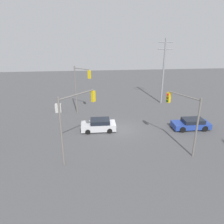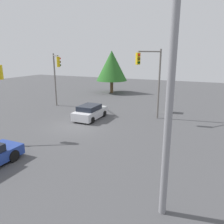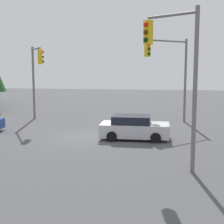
{
  "view_description": "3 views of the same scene",
  "coord_description": "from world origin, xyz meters",
  "px_view_note": "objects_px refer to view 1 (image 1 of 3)",
  "views": [
    {
      "loc": [
        -3.37,
        -23.82,
        11.56
      ],
      "look_at": [
        -1.0,
        0.8,
        2.02
      ],
      "focal_mm": 35.0,
      "sensor_mm": 36.0,
      "label": 1
    },
    {
      "loc": [
        15.71,
        10.63,
        6.25
      ],
      "look_at": [
        -1.63,
        2.9,
        1.25
      ],
      "focal_mm": 35.0,
      "sensor_mm": 36.0,
      "label": 2
    },
    {
      "loc": [
        -4.22,
        20.35,
        4.51
      ],
      "look_at": [
        -1.5,
        1.27,
        1.79
      ],
      "focal_mm": 55.0,
      "sensor_mm": 36.0,
      "label": 3
    }
  ],
  "objects_px": {
    "sedan_blue": "(191,124)",
    "electrical_cabinet": "(58,108)",
    "traffic_signal_cross": "(75,114)",
    "sedan_silver": "(99,125)",
    "traffic_signal_aux": "(81,83)",
    "traffic_signal_main": "(184,112)"
  },
  "relations": [
    {
      "from": "traffic_signal_main",
      "to": "electrical_cabinet",
      "type": "xyz_separation_m",
      "value": [
        -13.68,
        11.99,
        -3.42
      ]
    },
    {
      "from": "sedan_silver",
      "to": "sedan_blue",
      "type": "distance_m",
      "value": 11.27
    },
    {
      "from": "sedan_blue",
      "to": "sedan_silver",
      "type": "bearing_deg",
      "value": 86.9
    },
    {
      "from": "sedan_blue",
      "to": "electrical_cabinet",
      "type": "relative_size",
      "value": 3.57
    },
    {
      "from": "traffic_signal_main",
      "to": "electrical_cabinet",
      "type": "relative_size",
      "value": 4.71
    },
    {
      "from": "sedan_blue",
      "to": "traffic_signal_cross",
      "type": "xyz_separation_m",
      "value": [
        -13.53,
        -5.05,
        3.76
      ]
    },
    {
      "from": "sedan_silver",
      "to": "electrical_cabinet",
      "type": "xyz_separation_m",
      "value": [
        -5.66,
        6.74,
        -0.06
      ]
    },
    {
      "from": "traffic_signal_cross",
      "to": "electrical_cabinet",
      "type": "bearing_deg",
      "value": 60.38
    },
    {
      "from": "sedan_blue",
      "to": "traffic_signal_main",
      "type": "height_order",
      "value": "traffic_signal_main"
    },
    {
      "from": "traffic_signal_aux",
      "to": "electrical_cabinet",
      "type": "distance_m",
      "value": 5.4
    },
    {
      "from": "traffic_signal_aux",
      "to": "electrical_cabinet",
      "type": "bearing_deg",
      "value": -160.28
    },
    {
      "from": "traffic_signal_cross",
      "to": "electrical_cabinet",
      "type": "distance_m",
      "value": 13.4
    },
    {
      "from": "traffic_signal_main",
      "to": "traffic_signal_aux",
      "type": "relative_size",
      "value": 0.87
    },
    {
      "from": "traffic_signal_main",
      "to": "traffic_signal_aux",
      "type": "bearing_deg",
      "value": 14.21
    },
    {
      "from": "sedan_blue",
      "to": "electrical_cabinet",
      "type": "distance_m",
      "value": 18.44
    },
    {
      "from": "traffic_signal_main",
      "to": "traffic_signal_cross",
      "type": "bearing_deg",
      "value": 63.12
    },
    {
      "from": "sedan_blue",
      "to": "traffic_signal_aux",
      "type": "xyz_separation_m",
      "value": [
        -13.4,
        6.13,
        3.9
      ]
    },
    {
      "from": "sedan_silver",
      "to": "sedan_blue",
      "type": "bearing_deg",
      "value": -93.1
    },
    {
      "from": "sedan_silver",
      "to": "traffic_signal_aux",
      "type": "bearing_deg",
      "value": 21.29
    },
    {
      "from": "traffic_signal_cross",
      "to": "traffic_signal_aux",
      "type": "height_order",
      "value": "traffic_signal_aux"
    },
    {
      "from": "sedan_blue",
      "to": "electrical_cabinet",
      "type": "height_order",
      "value": "sedan_blue"
    },
    {
      "from": "traffic_signal_cross",
      "to": "traffic_signal_main",
      "type": "bearing_deg",
      "value": -42.63
    }
  ]
}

